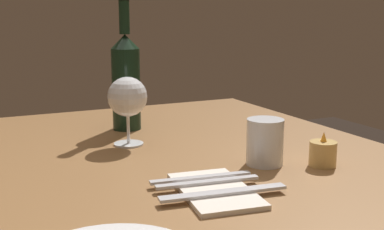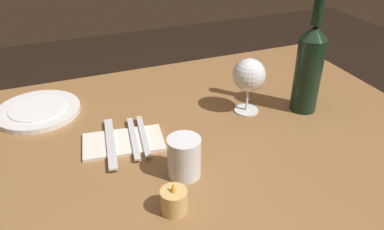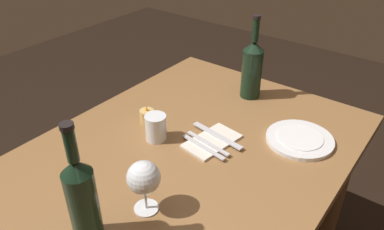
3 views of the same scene
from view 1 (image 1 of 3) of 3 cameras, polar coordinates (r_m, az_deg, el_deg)
dining_table at (r=0.98m, az=0.83°, el=-11.05°), size 1.30×0.90×0.74m
wine_glass_left at (r=1.09m, az=-7.41°, el=1.94°), size 0.09×0.09×0.15m
wine_bottle at (r=1.25m, az=-7.58°, el=4.12°), size 0.07×0.07×0.33m
water_tumbler at (r=0.97m, az=8.35°, el=-3.37°), size 0.07×0.07×0.09m
votive_candle at (r=0.98m, az=14.76°, el=-4.39°), size 0.05×0.05×0.07m
folded_napkin at (r=0.82m, az=2.62°, el=-8.63°), size 0.20×0.14×0.01m
fork_inner at (r=0.84m, az=1.81°, el=-7.68°), size 0.04×0.18×0.00m
fork_outer at (r=0.86m, az=1.04°, el=-7.19°), size 0.04×0.18×0.00m
table_knife at (r=0.79m, az=3.66°, el=-8.86°), size 0.05×0.21×0.00m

